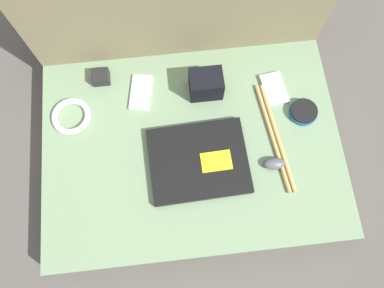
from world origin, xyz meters
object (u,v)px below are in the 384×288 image
at_px(phone_black, 274,89).
at_px(speaker_puck, 303,112).
at_px(camera_pouch, 206,84).
at_px(charger_brick, 101,77).
at_px(laptop, 199,161).
at_px(phone_silver, 141,92).
at_px(computer_mouse, 274,164).

bearing_deg(phone_black, speaker_puck, -57.78).
height_order(camera_pouch, charger_brick, camera_pouch).
bearing_deg(charger_brick, laptop, -47.84).
relative_size(phone_black, charger_brick, 2.17).
bearing_deg(camera_pouch, speaker_puck, -20.94).
xyz_separation_m(speaker_puck, phone_silver, (-0.50, 0.13, -0.01)).
bearing_deg(phone_black, charger_brick, 162.47).
xyz_separation_m(computer_mouse, phone_black, (0.05, 0.24, -0.01)).
relative_size(computer_mouse, speaker_puck, 0.77).
relative_size(laptop, charger_brick, 5.46).
distance_m(computer_mouse, camera_pouch, 0.32).
distance_m(laptop, camera_pouch, 0.24).
bearing_deg(phone_silver, laptop, -47.44).
bearing_deg(laptop, charger_brick, 130.25).
xyz_separation_m(phone_silver, phone_black, (0.42, -0.04, 0.00)).
distance_m(laptop, phone_silver, 0.29).
xyz_separation_m(speaker_puck, camera_pouch, (-0.29, 0.11, 0.03)).
bearing_deg(camera_pouch, laptop, -101.93).
bearing_deg(laptop, camera_pouch, 76.17).
bearing_deg(phone_silver, charger_brick, 163.66).
xyz_separation_m(laptop, charger_brick, (-0.28, 0.31, 0.01)).
relative_size(computer_mouse, charger_brick, 1.22).
bearing_deg(charger_brick, phone_black, -10.05).
relative_size(camera_pouch, charger_brick, 1.88).
distance_m(computer_mouse, phone_black, 0.25).
height_order(laptop, phone_silver, laptop).
xyz_separation_m(phone_black, camera_pouch, (-0.22, 0.02, 0.04)).
distance_m(phone_silver, camera_pouch, 0.21).
height_order(computer_mouse, phone_silver, computer_mouse).
bearing_deg(phone_black, camera_pouch, 166.87).
bearing_deg(speaker_puck, camera_pouch, 159.06).
bearing_deg(speaker_puck, phone_silver, 165.82).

